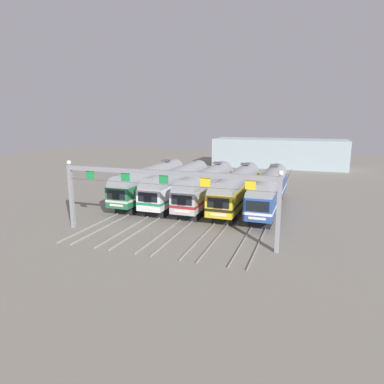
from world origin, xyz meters
The scene contains 9 objects.
ground_plane centered at (0.00, 0.00, 0.00)m, with size 160.00×160.00×0.00m, color gray.
track_bed centered at (0.00, 17.00, 0.07)m, with size 17.29×70.00×0.15m.
commuter_train_green centered at (-7.89, 0.00, 2.69)m, with size 2.88×18.06×5.05m.
commuter_train_white centered at (-3.95, -0.01, 2.69)m, with size 2.88×18.06×4.77m.
commuter_train_stainless centered at (0.00, 0.00, 2.69)m, with size 2.88×18.06×5.05m.
commuter_train_yellow centered at (3.95, 0.00, 2.69)m, with size 2.88×18.06×5.05m.
commuter_train_blue centered at (7.89, 0.00, 2.69)m, with size 2.88×18.06×5.05m.
catenary_gantry centered at (0.00, -13.50, 5.23)m, with size 21.02×0.44×6.97m.
maintenance_building centered at (5.14, 41.01, 3.20)m, with size 29.72×10.00×6.40m, color #9EB2B7.
Camera 1 is at (12.63, -41.75, 11.04)m, focal length 32.31 mm.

